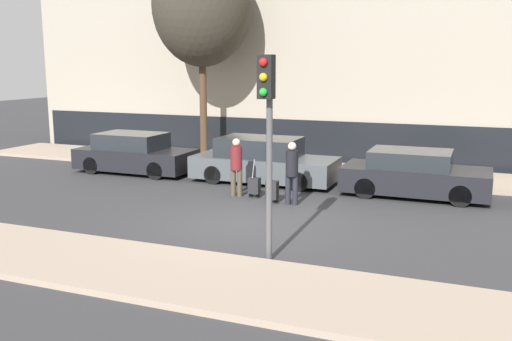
{
  "coord_description": "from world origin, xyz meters",
  "views": [
    {
      "loc": [
        5.28,
        -12.26,
        3.84
      ],
      "look_at": [
        -0.38,
        1.8,
        0.95
      ],
      "focal_mm": 40.0,
      "sensor_mm": 36.0,
      "label": 1
    }
  ],
  "objects_px": {
    "parked_car_2": "(414,175)",
    "trolley_left": "(254,186)",
    "parked_car_1": "(263,162)",
    "pedestrian_right": "(292,169)",
    "traffic_light": "(267,118)",
    "bare_tree_near_crossing": "(202,6)",
    "trolley_right": "(272,190)",
    "parked_car_0": "(135,154)",
    "pedestrian_left": "(236,164)"
  },
  "relations": [
    {
      "from": "parked_car_1",
      "to": "bare_tree_near_crossing",
      "type": "xyz_separation_m",
      "value": [
        -3.5,
        2.65,
        5.21
      ]
    },
    {
      "from": "pedestrian_left",
      "to": "trolley_left",
      "type": "distance_m",
      "value": 0.82
    },
    {
      "from": "parked_car_2",
      "to": "pedestrian_left",
      "type": "relative_size",
      "value": 2.45
    },
    {
      "from": "pedestrian_left",
      "to": "trolley_right",
      "type": "relative_size",
      "value": 1.45
    },
    {
      "from": "traffic_light",
      "to": "parked_car_2",
      "type": "bearing_deg",
      "value": 73.91
    },
    {
      "from": "parked_car_1",
      "to": "bare_tree_near_crossing",
      "type": "bearing_deg",
      "value": 142.89
    },
    {
      "from": "parked_car_1",
      "to": "trolley_left",
      "type": "bearing_deg",
      "value": -75.68
    },
    {
      "from": "pedestrian_left",
      "to": "trolley_right",
      "type": "bearing_deg",
      "value": 159.18
    },
    {
      "from": "parked_car_1",
      "to": "trolley_left",
      "type": "relative_size",
      "value": 4.12
    },
    {
      "from": "pedestrian_left",
      "to": "bare_tree_near_crossing",
      "type": "bearing_deg",
      "value": -56.21
    },
    {
      "from": "parked_car_0",
      "to": "pedestrian_right",
      "type": "relative_size",
      "value": 2.41
    },
    {
      "from": "bare_tree_near_crossing",
      "to": "trolley_left",
      "type": "bearing_deg",
      "value": -49.62
    },
    {
      "from": "parked_car_2",
      "to": "trolley_right",
      "type": "xyz_separation_m",
      "value": [
        -3.51,
        -2.36,
        -0.26
      ]
    },
    {
      "from": "parked_car_1",
      "to": "trolley_right",
      "type": "relative_size",
      "value": 3.96
    },
    {
      "from": "pedestrian_right",
      "to": "trolley_right",
      "type": "bearing_deg",
      "value": -179.94
    },
    {
      "from": "parked_car_0",
      "to": "traffic_light",
      "type": "xyz_separation_m",
      "value": [
        7.59,
        -6.85,
        2.17
      ]
    },
    {
      "from": "parked_car_0",
      "to": "trolley_right",
      "type": "relative_size",
      "value": 3.56
    },
    {
      "from": "trolley_right",
      "to": "parked_car_0",
      "type": "bearing_deg",
      "value": 158.45
    },
    {
      "from": "parked_car_1",
      "to": "pedestrian_left",
      "type": "distance_m",
      "value": 2.14
    },
    {
      "from": "parked_car_0",
      "to": "bare_tree_near_crossing",
      "type": "height_order",
      "value": "bare_tree_near_crossing"
    },
    {
      "from": "parked_car_0",
      "to": "trolley_left",
      "type": "relative_size",
      "value": 3.71
    },
    {
      "from": "parked_car_2",
      "to": "trolley_left",
      "type": "relative_size",
      "value": 3.69
    },
    {
      "from": "parked_car_0",
      "to": "parked_car_2",
      "type": "distance_m",
      "value": 9.55
    },
    {
      "from": "pedestrian_right",
      "to": "traffic_light",
      "type": "distance_m",
      "value": 4.98
    },
    {
      "from": "trolley_left",
      "to": "pedestrian_left",
      "type": "bearing_deg",
      "value": -177.69
    },
    {
      "from": "trolley_right",
      "to": "parked_car_1",
      "type": "bearing_deg",
      "value": 116.11
    },
    {
      "from": "pedestrian_left",
      "to": "bare_tree_near_crossing",
      "type": "height_order",
      "value": "bare_tree_near_crossing"
    },
    {
      "from": "pedestrian_left",
      "to": "parked_car_2",
      "type": "bearing_deg",
      "value": -160.28
    },
    {
      "from": "parked_car_0",
      "to": "traffic_light",
      "type": "relative_size",
      "value": 1.05
    },
    {
      "from": "bare_tree_near_crossing",
      "to": "parked_car_0",
      "type": "bearing_deg",
      "value": -114.93
    },
    {
      "from": "pedestrian_right",
      "to": "traffic_light",
      "type": "bearing_deg",
      "value": -83.16
    },
    {
      "from": "parked_car_2",
      "to": "traffic_light",
      "type": "relative_size",
      "value": 1.04
    },
    {
      "from": "parked_car_0",
      "to": "parked_car_1",
      "type": "relative_size",
      "value": 0.9
    },
    {
      "from": "parked_car_0",
      "to": "trolley_left",
      "type": "xyz_separation_m",
      "value": [
        5.33,
        -1.94,
        -0.31
      ]
    },
    {
      "from": "parked_car_2",
      "to": "bare_tree_near_crossing",
      "type": "xyz_separation_m",
      "value": [
        -8.25,
        2.82,
        5.26
      ]
    },
    {
      "from": "parked_car_1",
      "to": "pedestrian_right",
      "type": "height_order",
      "value": "pedestrian_right"
    },
    {
      "from": "trolley_right",
      "to": "traffic_light",
      "type": "xyz_separation_m",
      "value": [
        1.55,
        -4.46,
        2.45
      ]
    },
    {
      "from": "parked_car_0",
      "to": "bare_tree_near_crossing",
      "type": "relative_size",
      "value": 0.52
    },
    {
      "from": "parked_car_0",
      "to": "parked_car_2",
      "type": "bearing_deg",
      "value": -0.16
    },
    {
      "from": "parked_car_1",
      "to": "bare_tree_near_crossing",
      "type": "distance_m",
      "value": 6.81
    },
    {
      "from": "pedestrian_right",
      "to": "traffic_light",
      "type": "xyz_separation_m",
      "value": [
        1.0,
        -4.52,
        1.84
      ]
    },
    {
      "from": "parked_car_2",
      "to": "trolley_right",
      "type": "height_order",
      "value": "parked_car_2"
    },
    {
      "from": "pedestrian_left",
      "to": "pedestrian_right",
      "type": "height_order",
      "value": "pedestrian_right"
    },
    {
      "from": "pedestrian_left",
      "to": "trolley_right",
      "type": "xyz_separation_m",
      "value": [
        1.26,
        -0.42,
        -0.59
      ]
    },
    {
      "from": "parked_car_0",
      "to": "trolley_left",
      "type": "height_order",
      "value": "parked_car_0"
    },
    {
      "from": "parked_car_1",
      "to": "pedestrian_right",
      "type": "xyz_separation_m",
      "value": [
        1.79,
        -2.48,
        0.31
      ]
    },
    {
      "from": "traffic_light",
      "to": "bare_tree_near_crossing",
      "type": "bearing_deg",
      "value": 123.1
    },
    {
      "from": "pedestrian_right",
      "to": "trolley_right",
      "type": "relative_size",
      "value": 1.48
    },
    {
      "from": "pedestrian_right",
      "to": "parked_car_2",
      "type": "bearing_deg",
      "value": 32.17
    },
    {
      "from": "parked_car_2",
      "to": "traffic_light",
      "type": "height_order",
      "value": "traffic_light"
    }
  ]
}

